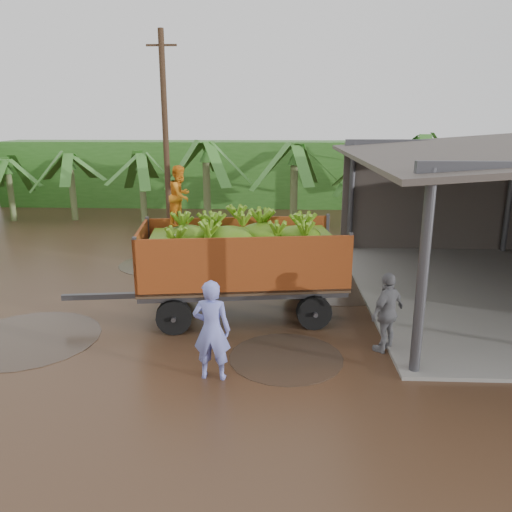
{
  "coord_description": "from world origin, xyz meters",
  "views": [
    {
      "loc": [
        2.59,
        -12.63,
        4.82
      ],
      "look_at": [
        2.06,
        -0.29,
        1.41
      ],
      "focal_mm": 35.0,
      "sensor_mm": 36.0,
      "label": 1
    }
  ],
  "objects": [
    {
      "name": "ground",
      "position": [
        0.0,
        0.0,
        0.0
      ],
      "size": [
        100.0,
        100.0,
        0.0
      ],
      "primitive_type": "plane",
      "color": "black",
      "rests_on": "ground"
    },
    {
      "name": "hedge_north",
      "position": [
        -2.0,
        16.0,
        1.8
      ],
      "size": [
        22.0,
        3.0,
        3.6
      ],
      "primitive_type": "cube",
      "color": "#2D661E",
      "rests_on": "ground"
    },
    {
      "name": "banana_trailer",
      "position": [
        1.7,
        -0.79,
        1.49
      ],
      "size": [
        6.98,
        3.02,
        3.75
      ],
      "rotation": [
        0.0,
        0.0,
        0.13
      ],
      "color": "#B94D1A",
      "rests_on": "ground"
    },
    {
      "name": "man_blue",
      "position": [
        1.38,
        -4.02,
        0.99
      ],
      "size": [
        0.75,
        0.53,
        1.97
      ],
      "primitive_type": "imported",
      "rotation": [
        0.0,
        0.0,
        3.06
      ],
      "color": "#7981DC",
      "rests_on": "ground"
    },
    {
      "name": "man_grey",
      "position": [
        4.94,
        -2.7,
        0.88
      ],
      "size": [
        1.04,
        1.02,
        1.75
      ],
      "primitive_type": "imported",
      "rotation": [
        0.0,
        0.0,
        3.91
      ],
      "color": "slate",
      "rests_on": "ground"
    },
    {
      "name": "utility_pole",
      "position": [
        -1.97,
        7.95,
        4.15
      ],
      "size": [
        1.2,
        0.24,
        8.18
      ],
      "color": "#47301E",
      "rests_on": "ground"
    },
    {
      "name": "banana_plants",
      "position": [
        -4.38,
        6.65,
        1.81
      ],
      "size": [
        25.05,
        20.59,
        4.21
      ],
      "color": "#2D661E",
      "rests_on": "ground"
    }
  ]
}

